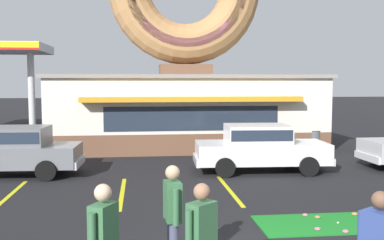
{
  "coord_description": "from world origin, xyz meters",
  "views": [
    {
      "loc": [
        -2.29,
        -7.26,
        3.05
      ],
      "look_at": [
        -0.87,
        5.0,
        2.0
      ],
      "focal_mm": 42.0,
      "sensor_mm": 36.0,
      "label": 1
    }
  ],
  "objects_px": {
    "car_white": "(260,146)",
    "trash_bin": "(314,141)",
    "car_grey": "(11,149)",
    "pedestrian_blue_sweater_man": "(173,213)",
    "golf_ball": "(338,223)",
    "pedestrian_hooded_kid": "(202,239)"
  },
  "relations": [
    {
      "from": "pedestrian_blue_sweater_man",
      "to": "trash_bin",
      "type": "xyz_separation_m",
      "value": [
        6.95,
        11.51,
        -0.47
      ]
    },
    {
      "from": "trash_bin",
      "to": "car_grey",
      "type": "bearing_deg",
      "value": -163.39
    },
    {
      "from": "car_grey",
      "to": "pedestrian_blue_sweater_man",
      "type": "bearing_deg",
      "value": -59.86
    },
    {
      "from": "car_grey",
      "to": "pedestrian_hooded_kid",
      "type": "height_order",
      "value": "pedestrian_hooded_kid"
    },
    {
      "from": "pedestrian_blue_sweater_man",
      "to": "car_grey",
      "type": "bearing_deg",
      "value": 120.14
    },
    {
      "from": "golf_ball",
      "to": "car_grey",
      "type": "xyz_separation_m",
      "value": [
        -8.35,
        6.06,
        0.82
      ]
    },
    {
      "from": "pedestrian_blue_sweater_man",
      "to": "trash_bin",
      "type": "height_order",
      "value": "pedestrian_blue_sweater_man"
    },
    {
      "from": "golf_ball",
      "to": "pedestrian_blue_sweater_man",
      "type": "distance_m",
      "value": 4.28
    },
    {
      "from": "golf_ball",
      "to": "pedestrian_hooded_kid",
      "type": "relative_size",
      "value": 0.02
    },
    {
      "from": "pedestrian_blue_sweater_man",
      "to": "trash_bin",
      "type": "relative_size",
      "value": 1.79
    },
    {
      "from": "car_grey",
      "to": "car_white",
      "type": "bearing_deg",
      "value": -1.79
    },
    {
      "from": "golf_ball",
      "to": "car_grey",
      "type": "distance_m",
      "value": 10.35
    },
    {
      "from": "pedestrian_hooded_kid",
      "to": "trash_bin",
      "type": "bearing_deg",
      "value": 62.34
    },
    {
      "from": "pedestrian_hooded_kid",
      "to": "car_white",
      "type": "bearing_deg",
      "value": 70.18
    },
    {
      "from": "trash_bin",
      "to": "pedestrian_hooded_kid",
      "type": "bearing_deg",
      "value": -117.66
    },
    {
      "from": "golf_ball",
      "to": "car_white",
      "type": "distance_m",
      "value": 5.87
    },
    {
      "from": "pedestrian_blue_sweater_man",
      "to": "pedestrian_hooded_kid",
      "type": "bearing_deg",
      "value": -75.07
    },
    {
      "from": "car_grey",
      "to": "pedestrian_blue_sweater_man",
      "type": "relative_size",
      "value": 2.66
    },
    {
      "from": "car_grey",
      "to": "pedestrian_hooded_kid",
      "type": "xyz_separation_m",
      "value": [
        4.98,
        -9.2,
        0.08
      ]
    },
    {
      "from": "car_white",
      "to": "trash_bin",
      "type": "relative_size",
      "value": 4.75
    },
    {
      "from": "car_white",
      "to": "pedestrian_blue_sweater_man",
      "type": "relative_size",
      "value": 2.66
    },
    {
      "from": "car_white",
      "to": "golf_ball",
      "type": "bearing_deg",
      "value": -88.53
    }
  ]
}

